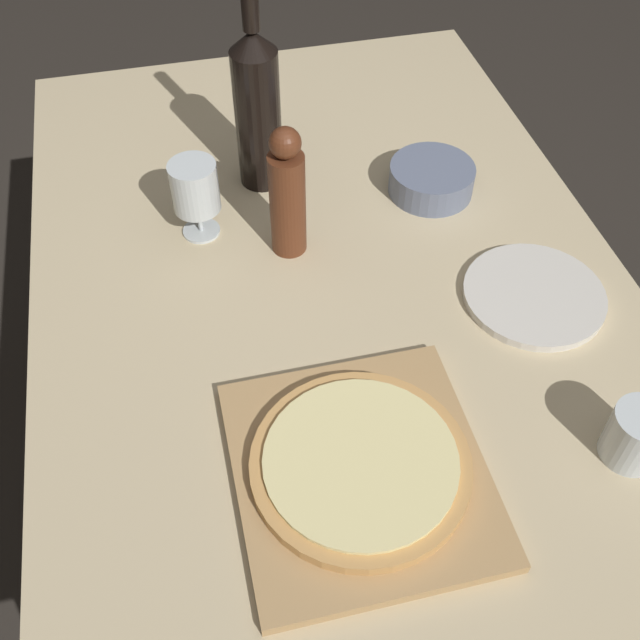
# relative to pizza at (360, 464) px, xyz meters

# --- Properties ---
(ground_plane) EXTENTS (12.00, 12.00, 0.00)m
(ground_plane) POSITION_rel_pizza_xyz_m (0.05, 0.29, -0.78)
(ground_plane) COLOR #2D2823
(dining_table) EXTENTS (0.96, 1.59, 0.75)m
(dining_table) POSITION_rel_pizza_xyz_m (0.05, 0.29, -0.11)
(dining_table) COLOR #CCB78E
(dining_table) RESTS_ON ground_plane
(cutting_board) EXTENTS (0.32, 0.35, 0.02)m
(cutting_board) POSITION_rel_pizza_xyz_m (0.00, 0.00, -0.02)
(cutting_board) COLOR tan
(cutting_board) RESTS_ON dining_table
(pizza) EXTENTS (0.29, 0.29, 0.02)m
(pizza) POSITION_rel_pizza_xyz_m (0.00, 0.00, 0.00)
(pizza) COLOR tan
(pizza) RESTS_ON cutting_board
(wine_bottle) EXTENTS (0.08, 0.08, 0.37)m
(wine_bottle) POSITION_rel_pizza_xyz_m (-0.01, 0.64, 0.12)
(wine_bottle) COLOR black
(wine_bottle) RESTS_ON dining_table
(pepper_mill) EXTENTS (0.06, 0.06, 0.24)m
(pepper_mill) POSITION_rel_pizza_xyz_m (-0.00, 0.45, 0.08)
(pepper_mill) COLOR #5B2D19
(pepper_mill) RESTS_ON dining_table
(wine_glass) EXTENTS (0.08, 0.08, 0.14)m
(wine_glass) POSITION_rel_pizza_xyz_m (-0.14, 0.52, 0.06)
(wine_glass) COLOR silver
(wine_glass) RESTS_ON dining_table
(small_bowl) EXTENTS (0.15, 0.15, 0.05)m
(small_bowl) POSITION_rel_pizza_xyz_m (0.28, 0.54, -0.00)
(small_bowl) COLOR slate
(small_bowl) RESTS_ON dining_table
(drinking_tumbler) EXTENTS (0.08, 0.08, 0.08)m
(drinking_tumbler) POSITION_rel_pizza_xyz_m (0.36, -0.05, 0.01)
(drinking_tumbler) COLOR silver
(drinking_tumbler) RESTS_ON dining_table
(dinner_plate) EXTENTS (0.22, 0.22, 0.01)m
(dinner_plate) POSITION_rel_pizza_xyz_m (0.35, 0.24, -0.02)
(dinner_plate) COLOR silver
(dinner_plate) RESTS_ON dining_table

